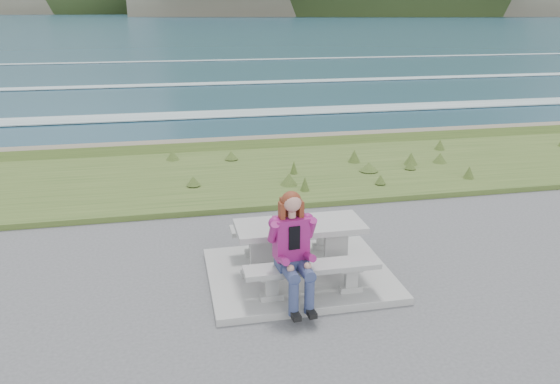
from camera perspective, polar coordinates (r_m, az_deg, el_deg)
The scene contains 8 objects.
concrete_slab at distance 8.00m, azimuth 2.02°, elevation -8.62°, with size 2.60×2.10×0.10m, color #9D9C98.
picnic_table at distance 7.72m, azimuth 2.07°, elevation -4.45°, with size 1.80×0.75×0.75m.
bench_landward at distance 7.21m, azimuth 3.38°, elevation -8.32°, with size 1.80×0.35×0.45m.
bench_seaward at distance 8.44m, azimuth 0.92°, elevation -4.06°, with size 1.80×0.35×0.45m.
grass_verge at distance 12.57m, azimuth -3.38°, elevation 1.56°, with size 160.00×4.50×0.22m, color #34511E.
shore_drop at distance 15.34m, azimuth -5.00°, elevation 4.73°, with size 160.00×0.80×2.20m, color #675D4D.
ocean at distance 32.48m, azimuth -8.67°, elevation 9.00°, with size 1600.00×1600.00×0.09m.
seated_woman at distance 6.94m, azimuth 1.57°, elevation -7.64°, with size 0.47×0.77×1.47m.
Camera 1 is at (-1.72, -6.88, 3.75)m, focal length 35.00 mm.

